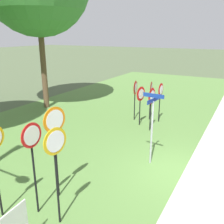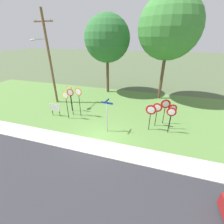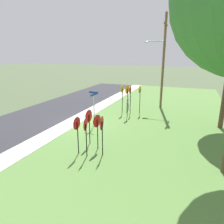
% 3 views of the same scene
% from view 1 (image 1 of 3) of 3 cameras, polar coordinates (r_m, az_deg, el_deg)
% --- Properties ---
extents(ground_plane, '(160.00, 160.00, 0.00)m').
position_cam_1_polar(ground_plane, '(9.56, 15.83, -13.72)').
color(ground_plane, '#4C5B3D').
extents(sidewalk_strip, '(44.00, 1.60, 0.06)m').
position_cam_1_polar(sidewalk_strip, '(9.45, 20.70, -14.44)').
color(sidewalk_strip, '#BCB7AD').
rests_on(sidewalk_strip, ground_plane).
extents(grass_median, '(44.00, 12.00, 0.04)m').
position_cam_1_polar(grass_median, '(12.09, -13.05, -6.51)').
color(grass_median, '#567F3D').
rests_on(grass_median, ground_plane).
extents(stop_sign_near_left, '(0.76, 0.15, 2.88)m').
position_cam_1_polar(stop_sign_near_left, '(7.31, -12.89, -4.64)').
color(stop_sign_near_left, black).
rests_on(stop_sign_near_left, grass_median).
extents(stop_sign_near_right, '(0.69, 0.13, 2.70)m').
position_cam_1_polar(stop_sign_near_right, '(6.31, -12.73, -9.87)').
color(stop_sign_near_right, black).
rests_on(stop_sign_near_right, grass_median).
extents(stop_sign_far_left, '(0.67, 0.09, 2.67)m').
position_cam_1_polar(stop_sign_far_left, '(6.85, -17.71, -8.28)').
color(stop_sign_far_left, black).
rests_on(stop_sign_far_left, grass_median).
extents(yield_sign_near_left, '(0.79, 0.14, 2.30)m').
position_cam_1_polar(yield_sign_near_left, '(14.14, 5.41, 4.79)').
color(yield_sign_near_left, black).
rests_on(yield_sign_near_left, grass_median).
extents(yield_sign_near_right, '(0.83, 0.11, 2.25)m').
position_cam_1_polar(yield_sign_near_right, '(12.65, 9.11, 2.92)').
color(yield_sign_near_right, black).
rests_on(yield_sign_near_right, grass_median).
extents(yield_sign_far_left, '(0.69, 0.15, 2.24)m').
position_cam_1_polar(yield_sign_far_left, '(14.35, 8.96, 4.62)').
color(yield_sign_far_left, black).
rests_on(yield_sign_far_left, grass_median).
extents(yield_sign_far_right, '(0.74, 0.11, 2.23)m').
position_cam_1_polar(yield_sign_far_right, '(14.06, 11.09, 4.21)').
color(yield_sign_far_right, black).
rests_on(yield_sign_far_right, grass_median).
extents(yield_sign_center, '(0.76, 0.18, 2.14)m').
position_cam_1_polar(yield_sign_center, '(13.37, 6.62, 3.43)').
color(yield_sign_center, black).
rests_on(yield_sign_center, grass_median).
extents(street_name_post, '(0.96, 0.81, 2.77)m').
position_cam_1_polar(street_name_post, '(9.35, 9.17, -2.43)').
color(street_name_post, '#9EA0A8').
rests_on(street_name_post, grass_median).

